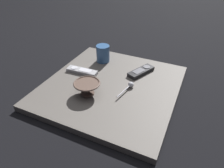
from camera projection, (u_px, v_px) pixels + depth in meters
name	position (u px, v px, depth m)	size (l,w,h in m)	color
ground_plane	(111.00, 89.00, 1.05)	(6.00, 6.00, 0.00)	black
table	(111.00, 87.00, 1.04)	(0.64, 0.67, 0.03)	#5B5651
cereal_bowl	(87.00, 88.00, 0.95)	(0.13, 0.13, 0.06)	brown
coffee_mug	(103.00, 54.00, 1.20)	(0.08, 0.08, 0.10)	#33598C
teaspoon	(130.00, 85.00, 1.00)	(0.04, 0.13, 0.03)	silver
tv_remote_near	(82.00, 71.00, 1.12)	(0.18, 0.05, 0.02)	#9E9EA3
tv_remote_far	(141.00, 71.00, 1.11)	(0.11, 0.17, 0.02)	black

